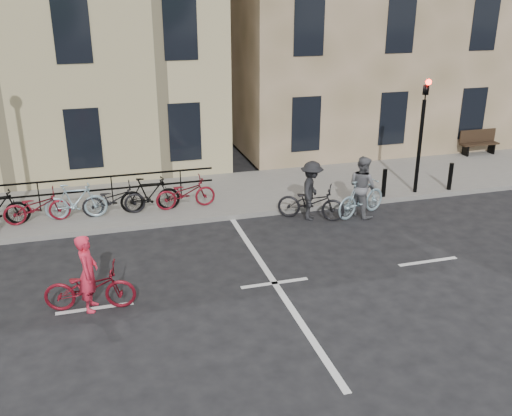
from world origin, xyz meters
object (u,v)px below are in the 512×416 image
object	(u,v)px
traffic_light	(422,122)
bench	(478,141)
cyclist_pink	(89,284)
cyclist_grey	(362,192)
cyclist_dark	(311,197)

from	to	relation	value
traffic_light	bench	xyz separation A→B (m)	(4.80, 3.39, -1.78)
bench	cyclist_pink	size ratio (longest dim) A/B	0.81
bench	cyclist_grey	bearing A→B (deg)	-148.55
cyclist_grey	cyclist_pink	bearing A→B (deg)	91.03
traffic_light	cyclist_dark	distance (m)	4.44
bench	cyclist_pink	xyz separation A→B (m)	(-15.06, -7.71, -0.09)
bench	cyclist_pink	bearing A→B (deg)	-152.88
cyclist_pink	cyclist_dark	bearing A→B (deg)	-51.59
bench	cyclist_grey	world-z (taller)	cyclist_grey
cyclist_pink	cyclist_dark	size ratio (longest dim) A/B	0.96
bench	cyclist_pink	world-z (taller)	cyclist_pink
cyclist_pink	cyclist_grey	bearing A→B (deg)	-57.51
cyclist_grey	cyclist_dark	xyz separation A→B (m)	(-1.53, 0.16, -0.05)
traffic_light	bench	bearing A→B (deg)	35.25
bench	cyclist_dark	xyz separation A→B (m)	(-8.77, -4.27, 0.02)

